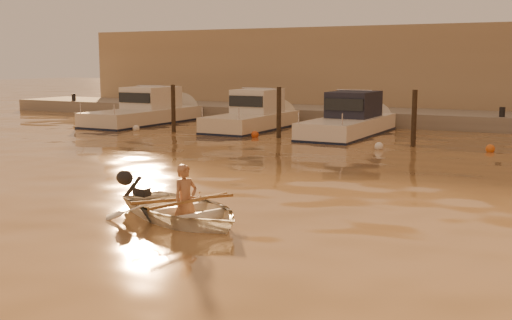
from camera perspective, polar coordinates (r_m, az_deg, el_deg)
The scene contains 18 objects.
ground_plane at distance 10.73m, azimuth -3.42°, elevation -7.43°, with size 160.00×160.00×0.00m, color olive.
dinghy at distance 12.25m, azimuth -6.54°, elevation -4.45°, with size 2.21×3.09×0.64m, color white.
person at distance 12.13m, azimuth -6.29°, elevation -3.63°, with size 0.51×0.33×1.39m, color #A16F50.
outboard_motor at distance 13.47m, azimuth -10.16°, elevation -2.97°, with size 0.90×0.40×0.70m, color black, non-canonical shape.
oar_port at distance 12.00m, azimuth -5.88°, elevation -3.64°, with size 0.06×0.06×2.10m, color brown.
oar_starboard at distance 12.16m, azimuth -6.43°, elevation -3.48°, with size 0.06×0.06×2.10m, color brown.
moored_boat_0 at distance 31.43m, azimuth -10.01°, elevation 4.34°, with size 2.38×7.54×1.75m, color beige, non-canonical shape.
moored_boat_1 at distance 28.21m, azimuth -0.40°, elevation 3.98°, with size 2.13×6.38×1.75m, color beige, non-canonical shape.
moored_boat_2 at distance 26.42m, azimuth 8.21°, elevation 3.56°, with size 2.14×7.21×1.75m, color white, non-canonical shape.
piling_0 at distance 27.68m, azimuth -7.36°, elevation 4.38°, with size 0.18×0.18×2.20m, color #2D2319.
piling_1 at distance 25.16m, azimuth 2.04°, elevation 4.01°, with size 0.18×0.18×2.20m, color #2D2319.
piling_2 at distance 23.37m, azimuth 13.86°, elevation 3.40°, with size 0.18×0.18×2.20m, color #2D2319.
fender_a at distance 28.29m, azimuth -10.61°, elevation 2.77°, with size 0.30×0.30×0.30m, color silver.
fender_b at distance 25.48m, azimuth -0.09°, elevation 2.27°, with size 0.30×0.30×0.30m, color #CE5018.
fender_c at distance 22.33m, azimuth 10.88°, elevation 1.19°, with size 0.30×0.30×0.30m, color white.
fender_d at distance 22.73m, azimuth 20.10°, elevation 0.94°, with size 0.30×0.30×0.30m, color orange.
quay at distance 30.91m, azimuth 17.61°, elevation 3.10°, with size 52.00×4.00×1.00m, color gray.
waterfront_building at distance 36.21m, azimuth 19.33°, elevation 7.36°, with size 46.00×7.00×4.80m, color #9E8466.
Camera 1 is at (5.33, -8.81, 2.99)m, focal length 45.00 mm.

